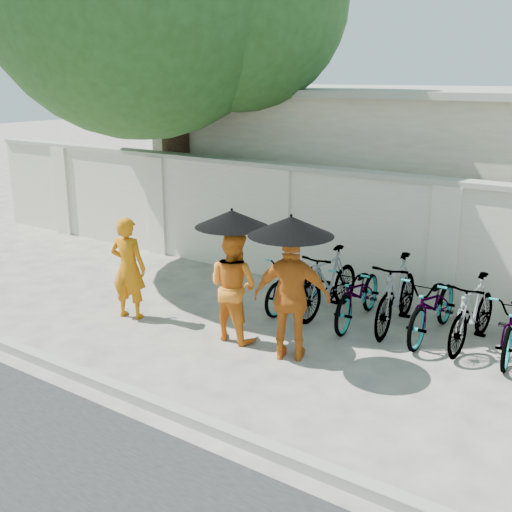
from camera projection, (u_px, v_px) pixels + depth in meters
The scene contains 14 objects.
ground at pixel (216, 347), 8.74m from camera, with size 80.00×80.00×0.00m, color #B8AD9A.
kerb at pixel (123, 392), 7.40m from camera, with size 40.00×0.16×0.12m, color #99998B.
compound_wall at pixel (387, 240), 10.42m from camera, with size 20.00×0.30×2.00m, color silver.
monk_left at pixel (128, 268), 9.65m from camera, with size 0.57×0.37×1.56m, color #CA6D0A.
monk_center at pixel (233, 286), 8.84m from camera, with size 0.75×0.59×1.55m, color orange.
parasol_center at pixel (232, 219), 8.49m from camera, with size 0.99×0.99×0.98m.
monk_right at pixel (292, 297), 8.19m from camera, with size 0.98×0.41×1.68m, color #CD6619.
parasol_right at pixel (291, 226), 7.86m from camera, with size 1.08×1.08×0.97m.
bike_0 at pixel (296, 281), 10.14m from camera, with size 0.57×1.65×0.87m, color gray.
bike_1 at pixel (328, 282), 9.84m from camera, with size 0.49×1.72×1.04m, color gray.
bike_2 at pixel (359, 293), 9.51m from camera, with size 0.61×1.75×0.92m, color gray.
bike_3 at pixel (396, 294), 9.25m from camera, with size 0.51×1.79×1.07m, color gray.
bike_4 at pixel (433, 305), 8.97m from camera, with size 0.63×1.80×0.94m, color gray.
bike_5 at pixel (473, 313), 8.64m from camera, with size 0.46×1.64×0.99m, color gray.
Camera 1 is at (5.14, -6.25, 3.58)m, focal length 45.00 mm.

